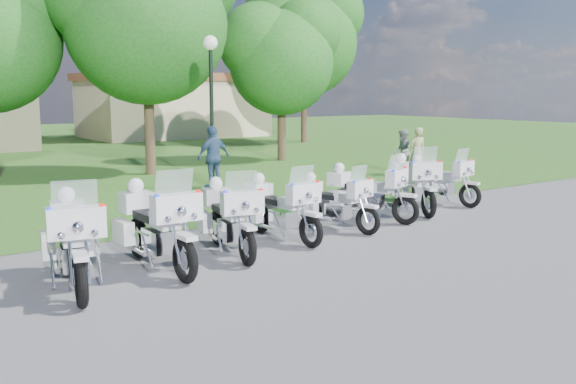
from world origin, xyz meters
TOP-DOWN VIEW (x-y plane):
  - ground at (0.00, 0.00)m, footprint 100.00×100.00m
  - grass_lawn at (0.00, 27.00)m, footprint 100.00×48.00m
  - motorcycle_0 at (-4.53, 0.43)m, footprint 1.18×2.57m
  - motorcycle_1 at (-3.08, 0.68)m, footprint 0.86×2.61m
  - motorcycle_2 at (-1.56, 0.87)m, footprint 1.09×2.38m
  - motorcycle_3 at (-0.16, 1.24)m, footprint 0.83×2.32m
  - motorcycle_4 at (1.34, 1.36)m, footprint 1.00×2.11m
  - motorcycle_5 at (2.58, 1.70)m, footprint 1.29×2.24m
  - motorcycle_6 at (4.31, 1.94)m, footprint 1.43×2.33m
  - motorcycle_7 at (5.66, 2.27)m, footprint 0.95×2.24m
  - lamp_post at (2.05, 8.14)m, footprint 0.44×0.44m
  - tree_2 at (1.76, 12.38)m, footprint 6.61×5.64m
  - tree_3 at (8.30, 13.55)m, footprint 5.18×4.42m
  - tree_4 at (14.97, 20.97)m, footprint 7.07×6.03m
  - building_east at (11.00, 30.00)m, footprint 11.44×7.28m
  - bystander_a at (9.29, 6.52)m, footprint 0.71×0.57m
  - bystander_b at (9.15, 7.09)m, footprint 0.97×1.00m
  - bystander_c at (2.02, 8.01)m, footprint 1.17×0.58m

SIDE VIEW (x-z plane):
  - ground at x=0.00m, z-range 0.00..0.00m
  - grass_lawn at x=0.00m, z-range 0.00..0.01m
  - motorcycle_4 at x=1.34m, z-range -0.12..1.32m
  - motorcycle_7 at x=5.66m, z-range -0.12..1.39m
  - motorcycle_3 at x=-0.16m, z-range -0.13..1.43m
  - motorcycle_5 at x=2.58m, z-range -0.13..1.45m
  - motorcycle_2 at x=-1.56m, z-range -0.13..1.48m
  - motorcycle_6 at x=4.31m, z-range -0.14..1.53m
  - motorcycle_0 at x=-4.53m, z-range -0.14..1.60m
  - motorcycle_1 at x=-3.08m, z-range -0.14..1.61m
  - bystander_b at x=9.15m, z-range 0.00..1.62m
  - bystander_a at x=9.29m, z-range 0.00..1.71m
  - bystander_c at x=2.02m, z-range 0.00..1.92m
  - building_east at x=11.00m, z-range 0.02..4.12m
  - lamp_post at x=2.05m, z-range 1.14..5.74m
  - tree_3 at x=8.30m, z-range 1.11..8.02m
  - tree_2 at x=1.76m, z-range 1.43..10.24m
  - tree_4 at x=14.97m, z-range 1.53..10.95m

